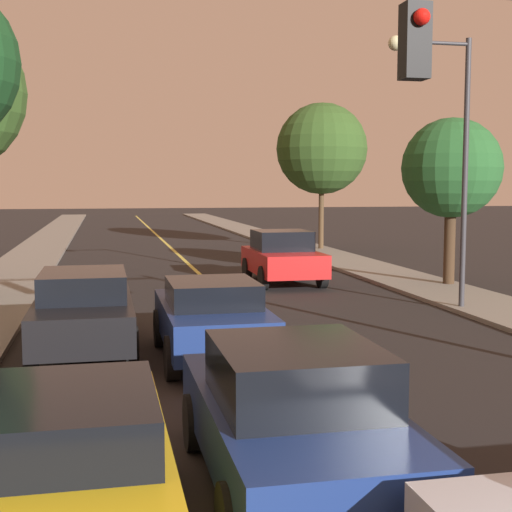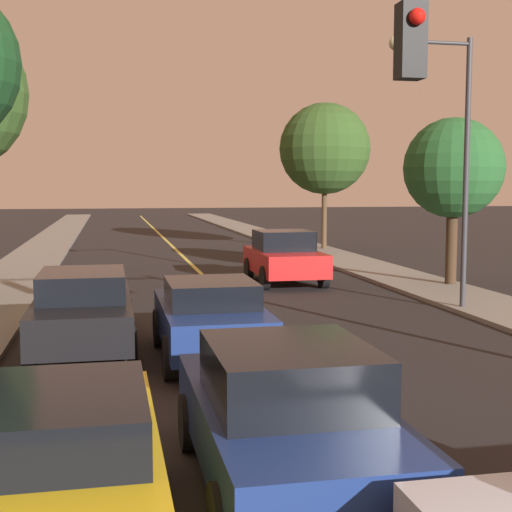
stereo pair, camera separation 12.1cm
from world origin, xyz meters
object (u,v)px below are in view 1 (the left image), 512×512
at_px(car_outer_lane_front, 58,477).
at_px(car_far_oncoming, 283,257).
at_px(car_near_lane_front, 293,416).
at_px(tree_right_far, 322,149).
at_px(car_outer_lane_second, 84,309).
at_px(streetlamp_right, 446,133).
at_px(tree_right_near, 452,169).
at_px(car_near_lane_second, 211,318).

bearing_deg(car_outer_lane_front, car_far_oncoming, 69.79).
xyz_separation_m(car_near_lane_front, car_outer_lane_front, (-2.28, -1.09, -0.01)).
height_order(car_near_lane_front, tree_right_far, tree_right_far).
xyz_separation_m(car_outer_lane_second, streetlamp_right, (8.72, 2.57, 3.64)).
bearing_deg(tree_right_near, car_outer_lane_second, -149.17).
relative_size(car_outer_lane_front, car_outer_lane_second, 0.83).
bearing_deg(tree_right_near, car_near_lane_front, -122.79).
bearing_deg(streetlamp_right, tree_right_far, 83.03).
bearing_deg(car_far_oncoming, car_near_lane_second, 68.63).
bearing_deg(car_far_oncoming, tree_right_far, -113.22).
distance_m(car_near_lane_front, tree_right_near, 16.25).
bearing_deg(car_outer_lane_front, car_near_lane_front, 25.58).
bearing_deg(tree_right_near, car_near_lane_second, -138.23).
relative_size(car_outer_lane_second, tree_right_far, 0.68).
height_order(car_far_oncoming, tree_right_far, tree_right_far).
height_order(car_outer_lane_front, streetlamp_right, streetlamp_right).
relative_size(car_near_lane_front, tree_right_near, 0.82).
distance_m(car_near_lane_second, car_far_oncoming, 10.38).
bearing_deg(car_outer_lane_second, tree_right_near, 30.83).
bearing_deg(tree_right_far, car_near_lane_front, -107.87).
bearing_deg(streetlamp_right, car_far_oncoming, 114.28).
bearing_deg(tree_right_far, car_outer_lane_second, -118.98).
distance_m(car_outer_lane_front, tree_right_far, 29.82).
height_order(car_outer_lane_second, tree_right_near, tree_right_near).
xyz_separation_m(car_outer_lane_front, streetlamp_right, (8.72, 10.57, 3.67)).
relative_size(car_near_lane_front, car_far_oncoming, 1.03).
xyz_separation_m(car_near_lane_front, car_far_oncoming, (3.78, 15.37, 0.07)).
xyz_separation_m(car_outer_lane_second, car_far_oncoming, (6.06, 8.46, 0.05)).
distance_m(car_far_oncoming, tree_right_near, 5.96).
relative_size(car_outer_lane_second, tree_right_near, 0.94).
relative_size(car_near_lane_second, tree_right_far, 0.58).
relative_size(streetlamp_right, tree_right_near, 1.29).
height_order(car_near_lane_second, car_far_oncoming, car_far_oncoming).
distance_m(car_outer_lane_second, streetlamp_right, 9.79).
distance_m(streetlamp_right, tree_right_far, 17.04).
xyz_separation_m(car_near_lane_front, car_outer_lane_second, (-2.28, 6.91, 0.02)).
distance_m(tree_right_near, tree_right_far, 13.01).
height_order(tree_right_near, tree_right_far, tree_right_far).
bearing_deg(tree_right_near, car_outer_lane_front, -126.97).
xyz_separation_m(car_near_lane_front, tree_right_near, (8.66, 13.44, 2.90)).
bearing_deg(car_far_oncoming, streetlamp_right, 114.28).
distance_m(car_far_oncoming, streetlamp_right, 7.39).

